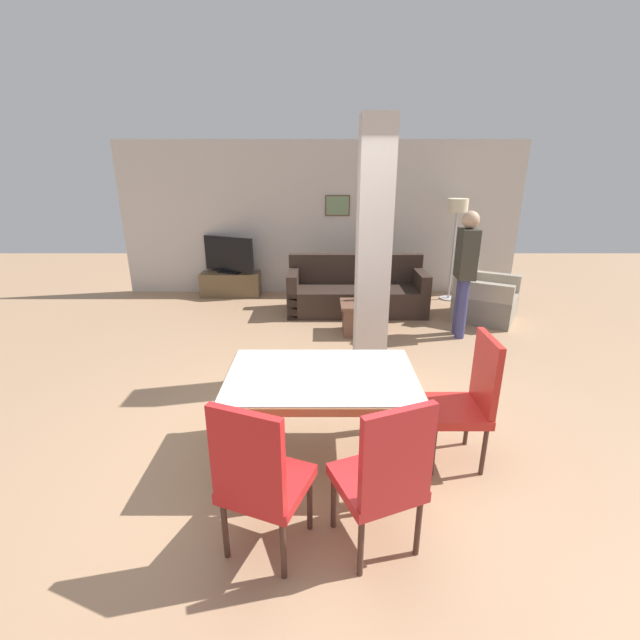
{
  "coord_description": "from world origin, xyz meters",
  "views": [
    {
      "loc": [
        -0.01,
        -2.89,
        2.2
      ],
      "look_at": [
        0.0,
        0.8,
        0.9
      ],
      "focal_mm": 24.0,
      "sensor_mm": 36.0,
      "label": 1
    }
  ],
  "objects": [
    {
      "name": "ground_plane",
      "position": [
        0.0,
        0.0,
        0.0
      ],
      "size": [
        18.0,
        18.0,
        0.0
      ],
      "primitive_type": "plane",
      "color": "tan"
    },
    {
      "name": "back_wall",
      "position": [
        0.0,
        5.03,
        1.35
      ],
      "size": [
        7.2,
        0.09,
        2.7
      ],
      "color": "beige",
      "rests_on": "ground_plane"
    },
    {
      "name": "divider_pillar",
      "position": [
        0.53,
        1.46,
        1.35
      ],
      "size": [
        0.33,
        0.35,
        2.7
      ],
      "color": "beige",
      "rests_on": "ground_plane"
    },
    {
      "name": "dining_table",
      "position": [
        0.0,
        0.0,
        0.59
      ],
      "size": [
        1.44,
        0.95,
        0.75
      ],
      "color": "#A07043",
      "rests_on": "ground_plane"
    },
    {
      "name": "dining_chair_head_right",
      "position": [
        1.12,
        0.0,
        0.56
      ],
      "size": [
        0.46,
        0.46,
        1.05
      ],
      "rotation": [
        0.0,
        0.0,
        1.57
      ],
      "color": "red",
      "rests_on": "ground_plane"
    },
    {
      "name": "dining_chair_near_right",
      "position": [
        0.36,
        -0.88,
        0.56
      ],
      "size": [
        0.6,
        0.6,
        1.05
      ],
      "rotation": [
        0.0,
        0.0,
        0.38
      ],
      "color": "red",
      "rests_on": "ground_plane"
    },
    {
      "name": "dining_chair_near_left",
      "position": [
        -0.36,
        -0.9,
        0.56
      ],
      "size": [
        0.6,
        0.6,
        1.05
      ],
      "rotation": [
        0.0,
        0.0,
        -0.38
      ],
      "color": "red",
      "rests_on": "ground_plane"
    },
    {
      "name": "sofa",
      "position": [
        0.58,
        3.83,
        0.3
      ],
      "size": [
        2.2,
        0.86,
        0.9
      ],
      "rotation": [
        0.0,
        0.0,
        3.14
      ],
      "color": "#32251E",
      "rests_on": "ground_plane"
    },
    {
      "name": "armchair",
      "position": [
        2.51,
        3.46,
        0.3
      ],
      "size": [
        1.17,
        1.18,
        0.87
      ],
      "rotation": [
        0.0,
        0.0,
        4.18
      ],
      "color": "gray",
      "rests_on": "ground_plane"
    },
    {
      "name": "coffee_table",
      "position": [
        0.57,
        2.83,
        0.23
      ],
      "size": [
        0.58,
        0.53,
        0.45
      ],
      "color": "brown",
      "rests_on": "ground_plane"
    },
    {
      "name": "bottle",
      "position": [
        0.51,
        2.96,
        0.54
      ],
      "size": [
        0.08,
        0.08,
        0.26
      ],
      "color": "#4C2D14",
      "rests_on": "coffee_table"
    },
    {
      "name": "tv_stand",
      "position": [
        -1.66,
        4.75,
        0.22
      ],
      "size": [
        1.07,
        0.4,
        0.43
      ],
      "color": "brown",
      "rests_on": "ground_plane"
    },
    {
      "name": "tv_screen",
      "position": [
        -1.66,
        4.75,
        0.75
      ],
      "size": [
        0.95,
        0.47,
        0.65
      ],
      "rotation": [
        0.0,
        0.0,
        2.71
      ],
      "color": "black",
      "rests_on": "tv_stand"
    },
    {
      "name": "floor_lamp",
      "position": [
        2.31,
        4.53,
        1.48
      ],
      "size": [
        0.34,
        0.34,
        1.75
      ],
      "color": "#B7B7BC",
      "rests_on": "ground_plane"
    },
    {
      "name": "standing_person",
      "position": [
        1.93,
        2.72,
        0.99
      ],
      "size": [
        0.25,
        0.4,
        1.71
      ],
      "rotation": [
        0.0,
        0.0,
        1.49
      ],
      "color": "#3D3E71",
      "rests_on": "ground_plane"
    }
  ]
}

